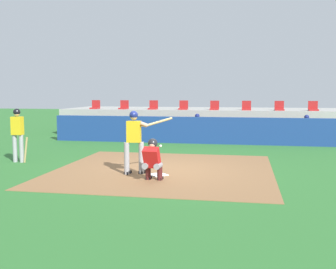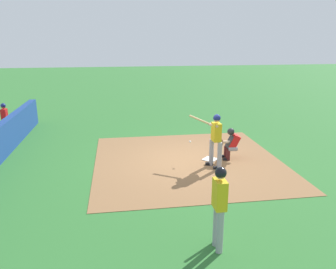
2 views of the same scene
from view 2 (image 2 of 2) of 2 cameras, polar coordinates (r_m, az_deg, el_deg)
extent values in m
plane|color=#2D6B2D|center=(11.72, 3.39, -4.55)|extent=(80.00, 80.00, 0.00)
cube|color=olive|center=(11.72, 3.40, -4.53)|extent=(6.40, 6.40, 0.01)
cube|color=white|center=(11.90, 7.18, -4.21)|extent=(0.62, 0.62, 0.02)
cylinder|color=#99999E|center=(10.96, 8.78, -3.65)|extent=(0.15, 0.15, 0.92)
cylinder|color=#99999E|center=(11.26, 7.41, -3.05)|extent=(0.15, 0.15, 0.92)
cube|color=gold|center=(10.88, 8.25, 0.42)|extent=(0.39, 0.25, 0.60)
sphere|color=tan|center=(10.78, 8.34, 2.62)|extent=(0.21, 0.21, 0.21)
sphere|color=navy|center=(10.77, 8.35, 2.80)|extent=(0.24, 0.24, 0.24)
cylinder|color=tan|center=(10.88, 7.79, 1.58)|extent=(0.57, 0.17, 0.18)
cylinder|color=tan|center=(11.07, 7.72, 1.84)|extent=(0.25, 0.25, 0.17)
cylinder|color=tan|center=(11.33, 5.45, 2.49)|extent=(0.66, 0.62, 0.24)
cube|color=black|center=(11.10, 8.38, -5.67)|extent=(0.17, 0.28, 0.09)
cube|color=black|center=(11.40, 7.04, -5.02)|extent=(0.17, 0.28, 0.09)
cylinder|color=gray|center=(11.86, 10.96, -2.43)|extent=(0.18, 0.33, 0.16)
cylinder|color=#4C1919|center=(11.89, 10.21, -3.41)|extent=(0.14, 0.14, 0.42)
cube|color=black|center=(11.93, 9.89, -4.19)|extent=(0.13, 0.25, 0.08)
cylinder|color=gray|center=(12.15, 10.56, -1.95)|extent=(0.18, 0.33, 0.16)
cylinder|color=#4C1919|center=(12.18, 9.83, -2.91)|extent=(0.14, 0.14, 0.42)
cube|color=black|center=(12.22, 9.52, -3.68)|extent=(0.13, 0.25, 0.08)
cube|color=red|center=(11.95, 11.05, -1.17)|extent=(0.43, 0.46, 0.57)
cube|color=#2D2D33|center=(11.92, 10.49, -1.19)|extent=(0.40, 0.28, 0.45)
sphere|color=beige|center=(11.83, 10.76, 0.39)|extent=(0.21, 0.21, 0.21)
sphere|color=#232328|center=(11.82, 10.67, 0.48)|extent=(0.25, 0.25, 0.25)
cylinder|color=beige|center=(11.85, 10.05, -1.26)|extent=(0.13, 0.46, 0.10)
ellipsoid|color=brown|center=(11.76, 9.04, -1.36)|extent=(0.29, 0.14, 0.30)
sphere|color=white|center=(11.41, 3.78, -1.23)|extent=(0.07, 0.07, 0.07)
cylinder|color=#99999E|center=(6.95, 8.84, -16.10)|extent=(0.14, 0.14, 0.92)
cylinder|color=#99999E|center=(7.14, 8.25, -15.10)|extent=(0.14, 0.14, 0.92)
cube|color=gold|center=(6.68, 8.82, -10.04)|extent=(0.36, 0.22, 0.60)
sphere|color=beige|center=(6.50, 8.98, -6.72)|extent=(0.20, 0.20, 0.20)
sphere|color=black|center=(6.49, 8.99, -6.47)|extent=(0.23, 0.23, 0.23)
cylinder|color=tan|center=(7.32, 8.21, -14.58)|extent=(0.18, 0.06, 0.85)
cylinder|color=#939399|center=(16.85, -25.43, 2.08)|extent=(0.15, 0.40, 0.15)
cylinder|color=#939399|center=(16.85, -24.68, 1.24)|extent=(0.13, 0.13, 0.45)
cube|color=maroon|center=(16.88, -24.44, 0.64)|extent=(0.11, 0.24, 0.08)
cylinder|color=#939399|center=(17.09, -25.20, 2.29)|extent=(0.15, 0.40, 0.15)
cylinder|color=#939399|center=(17.09, -24.45, 1.46)|extent=(0.13, 0.13, 0.45)
cube|color=maroon|center=(17.12, -24.22, 0.87)|extent=(0.11, 0.24, 0.08)
cube|color=red|center=(16.98, -26.13, 3.02)|extent=(0.36, 0.22, 0.54)
sphere|color=brown|center=(16.90, -26.30, 4.31)|extent=(0.20, 0.20, 0.20)
sphere|color=navy|center=(16.90, -26.31, 4.44)|extent=(0.22, 0.22, 0.22)
cylinder|color=brown|center=(16.77, -25.83, 2.54)|extent=(0.09, 0.41, 0.22)
cylinder|color=brown|center=(17.14, -25.46, 2.85)|extent=(0.09, 0.41, 0.22)
camera|label=1|loc=(19.29, 38.61, 7.31)|focal=43.45mm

